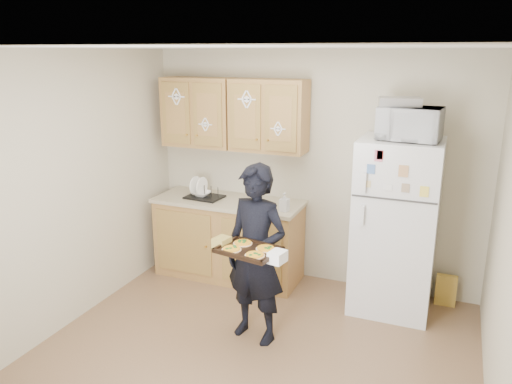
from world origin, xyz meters
TOP-DOWN VIEW (x-y plane):
  - floor at (0.00, 0.00)m, footprint 3.60×3.60m
  - ceiling at (0.00, 0.00)m, footprint 3.60×3.60m
  - wall_back at (0.00, 1.80)m, footprint 3.60×0.04m
  - wall_front at (0.00, -1.80)m, footprint 3.60×0.04m
  - wall_left at (-1.80, 0.00)m, footprint 0.04×3.60m
  - wall_right at (1.80, 0.00)m, footprint 0.04×3.60m
  - refrigerator at (0.95, 1.43)m, footprint 0.75×0.70m
  - base_cabinet at (-0.85, 1.48)m, footprint 1.60×0.60m
  - countertop at (-0.85, 1.48)m, footprint 1.64×0.64m
  - upper_cab_left at (-1.25, 1.61)m, footprint 0.80×0.33m
  - upper_cab_right at (-0.43, 1.61)m, footprint 0.80×0.33m
  - cereal_box at (1.47, 1.67)m, footprint 0.20×0.07m
  - person at (-0.09, 0.41)m, footprint 0.64×0.48m
  - baking_tray at (-0.03, 0.12)m, footprint 0.53×0.43m
  - pizza_front_left at (-0.15, 0.06)m, footprint 0.16×0.16m
  - pizza_front_right at (0.06, 0.02)m, footprint 0.16×0.16m
  - pizza_back_left at (-0.12, 0.22)m, footprint 0.16×0.16m
  - pizza_back_right at (0.09, 0.18)m, footprint 0.16×0.16m
  - microwave at (1.01, 1.38)m, footprint 0.57×0.42m
  - foil_pan at (0.90, 1.41)m, footprint 0.41×0.32m
  - dish_rack at (-1.13, 1.45)m, footprint 0.41×0.32m
  - bowl at (-1.16, 1.45)m, footprint 0.22×0.22m
  - soap_bottle at (-0.15, 1.34)m, footprint 0.09×0.10m

SIDE VIEW (x-z plane):
  - floor at x=0.00m, z-range 0.00..0.00m
  - cereal_box at x=1.47m, z-range 0.00..0.32m
  - base_cabinet at x=-0.85m, z-range 0.00..0.86m
  - person at x=-0.09m, z-range 0.00..1.58m
  - refrigerator at x=0.95m, z-range 0.00..1.70m
  - countertop at x=-0.85m, z-range 0.86..0.90m
  - bowl at x=-1.16m, z-range 0.92..0.97m
  - baking_tray at x=-0.03m, z-range 0.93..0.97m
  - pizza_front_left at x=-0.15m, z-range 0.96..0.98m
  - pizza_front_right at x=0.06m, z-range 0.96..0.98m
  - pizza_back_left at x=-0.12m, z-range 0.96..0.98m
  - pizza_back_right at x=0.09m, z-range 0.96..0.98m
  - dish_rack at x=-1.13m, z-range 0.90..1.06m
  - soap_bottle at x=-0.15m, z-range 0.90..1.09m
  - wall_back at x=0.00m, z-range 0.00..2.50m
  - wall_front at x=0.00m, z-range 0.00..2.50m
  - wall_left at x=-1.80m, z-range 0.00..2.50m
  - wall_right at x=1.80m, z-range 0.00..2.50m
  - upper_cab_left at x=-1.25m, z-range 1.45..2.20m
  - upper_cab_right at x=-0.43m, z-range 1.45..2.20m
  - microwave at x=1.01m, z-range 1.70..2.00m
  - foil_pan at x=0.90m, z-range 2.00..2.08m
  - ceiling at x=0.00m, z-range 2.50..2.50m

